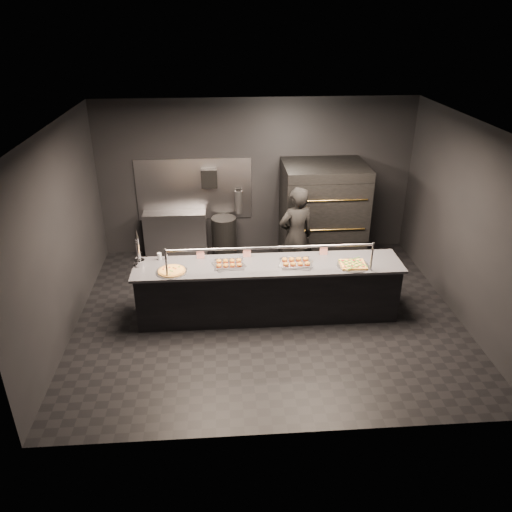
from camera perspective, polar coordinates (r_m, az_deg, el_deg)
name	(u,v)px	position (r m, az deg, el deg)	size (l,w,h in m)	color
room	(267,228)	(7.40, 1.25, 3.21)	(6.04, 6.00, 3.00)	black
service_counter	(268,290)	(7.82, 1.39, -3.90)	(4.10, 0.78, 1.37)	black
pizza_oven	(322,214)	(9.47, 7.59, 4.84)	(1.50, 1.23, 1.91)	black
prep_shelf	(176,234)	(9.91, -9.16, 2.49)	(1.20, 0.35, 0.90)	#99999E
towel_dispenser	(209,178)	(9.55, -5.37, 8.86)	(0.30, 0.20, 0.35)	black
fire_extinguisher	(239,202)	(9.72, -1.99, 6.22)	(0.14, 0.14, 0.51)	#B2B2B7
beer_tap	(139,255)	(7.69, -13.26, 0.10)	(0.16, 0.23, 0.61)	silver
round_pizza	(172,271)	(7.47, -9.61, -1.71)	(0.47, 0.47, 0.03)	silver
slider_tray_a	(229,264)	(7.56, -3.11, -0.90)	(0.53, 0.45, 0.07)	silver
slider_tray_b	(296,262)	(7.61, 4.58, -0.74)	(0.56, 0.48, 0.08)	silver
square_pizza	(353,265)	(7.68, 11.01, -0.98)	(0.48, 0.48, 0.05)	silver
condiment_jar	(162,256)	(7.85, -10.73, -0.06)	(0.17, 0.07, 0.11)	silver
tent_cards	(257,252)	(7.81, 0.16, 0.47)	(2.06, 0.04, 0.15)	white
trash_bin	(224,237)	(9.80, -3.66, 2.19)	(0.48, 0.48, 0.80)	black
worker	(296,236)	(8.64, 4.59, 2.25)	(0.65, 0.43, 1.78)	black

